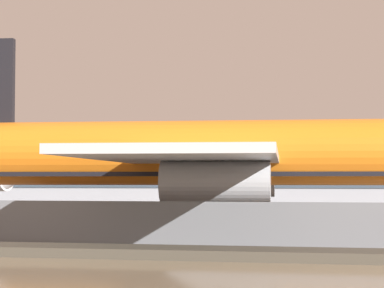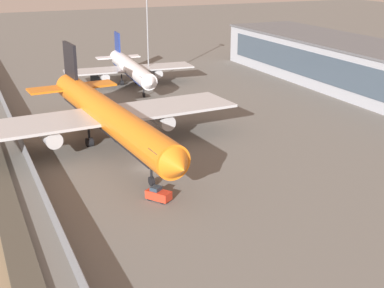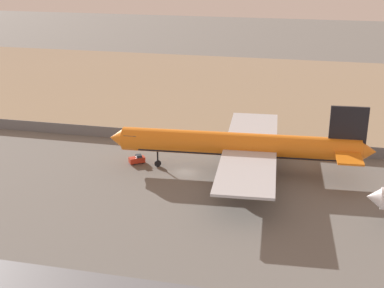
% 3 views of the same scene
% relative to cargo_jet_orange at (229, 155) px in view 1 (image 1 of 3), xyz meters
% --- Properties ---
extents(ground_plane, '(500.00, 500.00, 0.00)m').
position_rel_cargo_jet_orange_xyz_m(ground_plane, '(10.91, 2.78, -5.57)').
color(ground_plane, '#66635E').
extents(cargo_jet_orange, '(52.68, 45.59, 14.59)m').
position_rel_cargo_jet_orange_xyz_m(cargo_jet_orange, '(0.00, 0.00, 0.00)').
color(cargo_jet_orange, orange).
rests_on(cargo_jet_orange, ground).
extents(terminal_building, '(115.01, 20.65, 10.73)m').
position_rel_cargo_jet_orange_xyz_m(terminal_building, '(-3.86, 64.86, -0.19)').
color(terminal_building, '#9EA3AD').
rests_on(terminal_building, ground).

